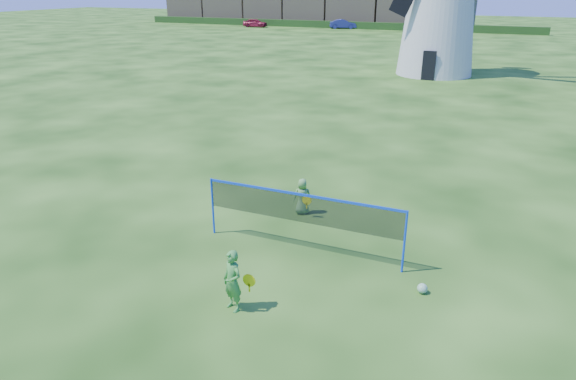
# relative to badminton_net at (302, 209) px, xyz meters

# --- Properties ---
(ground) EXTENTS (220.00, 220.00, 0.00)m
(ground) POSITION_rel_badminton_net_xyz_m (-0.64, -0.32, -1.14)
(ground) COLOR black
(ground) RESTS_ON ground
(badminton_net) EXTENTS (5.05, 0.05, 1.55)m
(badminton_net) POSITION_rel_badminton_net_xyz_m (0.00, 0.00, 0.00)
(badminton_net) COLOR blue
(badminton_net) RESTS_ON ground
(player_girl) EXTENTS (0.70, 0.48, 1.32)m
(player_girl) POSITION_rel_badminton_net_xyz_m (-0.37, -2.79, -0.48)
(player_girl) COLOR #40913A
(player_girl) RESTS_ON ground
(player_boy) EXTENTS (0.66, 0.50, 1.06)m
(player_boy) POSITION_rel_badminton_net_xyz_m (-0.80, 2.08, -0.61)
(player_boy) COLOR #5B9648
(player_boy) RESTS_ON ground
(play_ball) EXTENTS (0.22, 0.22, 0.22)m
(play_ball) POSITION_rel_badminton_net_xyz_m (3.07, -0.68, -1.03)
(play_ball) COLOR green
(play_ball) RESTS_ON ground
(hedge) EXTENTS (62.00, 0.80, 1.00)m
(hedge) POSITION_rel_badminton_net_xyz_m (-22.64, 65.68, -0.64)
(hedge) COLOR #193814
(hedge) RESTS_ON ground
(car_left) EXTENTS (3.84, 1.82, 1.27)m
(car_left) POSITION_rel_badminton_net_xyz_m (-32.78, 62.64, -0.51)
(car_left) COLOR maroon
(car_left) RESTS_ON ground
(car_right) EXTENTS (4.22, 2.56, 1.31)m
(car_right) POSITION_rel_badminton_net_xyz_m (-19.47, 65.31, -0.48)
(car_right) COLOR navy
(car_right) RESTS_ON ground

